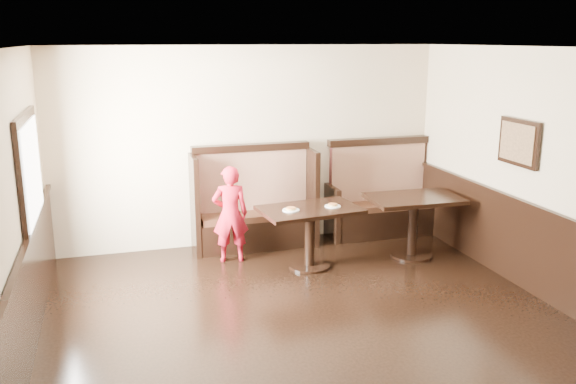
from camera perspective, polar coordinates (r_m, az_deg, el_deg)
name	(u,v)px	position (r m, az deg, el deg)	size (l,w,h in m)	color
ground	(336,356)	(5.91, 4.48, -15.07)	(7.00, 7.00, 0.00)	black
room_shell	(297,282)	(5.77, 0.81, -8.40)	(7.00, 7.00, 7.00)	#CCB394
booth_main	(254,210)	(8.64, -3.21, -1.67)	(1.75, 0.72, 1.45)	black
booth_neighbor	(380,203)	(9.28, 8.60, -1.01)	(1.65, 0.72, 1.45)	black
table_main	(310,222)	(7.79, 2.05, -2.81)	(1.33, 0.92, 0.80)	black
table_neighbor	(413,212)	(8.34, 11.66, -1.84)	(1.23, 0.82, 0.84)	black
child	(230,214)	(8.03, -5.42, -2.07)	(0.47, 0.31, 1.29)	red
pizza_plate_left	(291,209)	(7.61, 0.28, -1.64)	(0.22, 0.22, 0.04)	white
pizza_plate_right	(333,206)	(7.81, 4.20, -1.27)	(0.20, 0.20, 0.04)	white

